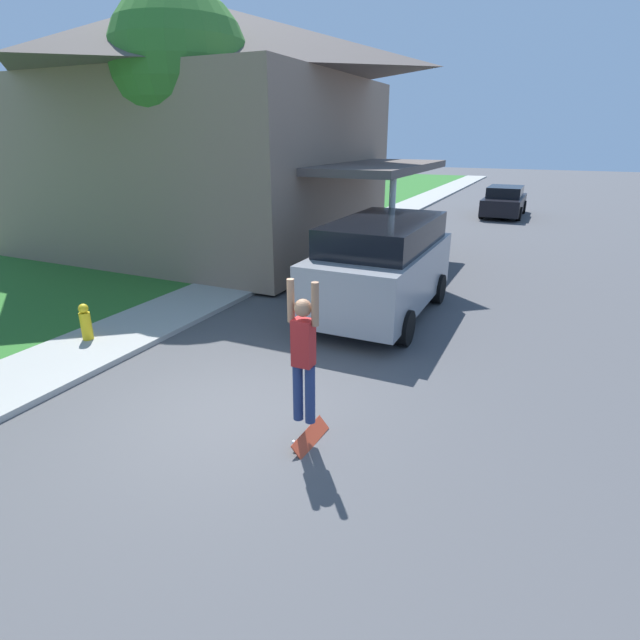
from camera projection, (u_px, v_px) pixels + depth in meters
name	position (u px, v px, depth m)	size (l,w,h in m)	color
ground_plane	(230.00, 412.00, 7.14)	(120.00, 120.00, 0.00)	#49494C
lawn	(127.00, 262.00, 15.41)	(10.00, 80.00, 0.08)	#2D6B28
sidewalk	(247.00, 278.00, 13.65)	(1.80, 80.00, 0.10)	#9E9E99
house	(195.00, 127.00, 16.28)	(13.34, 9.06, 7.57)	#89705B
lawn_tree_far	(180.00, 63.00, 12.63)	(3.49, 3.49, 7.15)	brown
suv_parked	(382.00, 265.00, 10.67)	(2.15, 4.51, 2.08)	gray
car_down_street	(504.00, 202.00, 24.30)	(1.88, 4.26, 1.42)	black
skateboarder	(303.00, 352.00, 6.06)	(0.41, 0.22, 1.86)	navy
skateboard	(310.00, 437.00, 6.43)	(0.22, 0.77, 0.25)	#B73D23
fire_hydrant	(86.00, 322.00, 9.34)	(0.20, 0.20, 0.70)	gold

